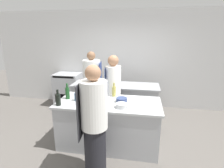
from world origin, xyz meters
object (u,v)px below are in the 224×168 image
Objects in this scene: oven_range at (68,89)px; bowl_prep_small at (121,105)px; bottle_wine at (77,97)px; stockpot at (108,82)px; bowl_ceramic_blue at (91,102)px; bottle_vinegar at (81,88)px; bottle_sauce at (114,91)px; bowl_mixing_large at (122,100)px; bottle_water at (93,92)px; bottle_cooking_oil at (58,99)px; chef_at_pass_far at (113,94)px; chef_at_prep_near at (94,123)px; chef_at_stove at (92,89)px; bottle_olive_oil at (67,93)px.

oven_range is 4.83× the size of bowl_prep_small.
bottle_wine is 0.79× the size of stockpot.
stockpot is (0.06, 1.31, 0.04)m from bowl_ceramic_blue.
bowl_ceramic_blue is at bearing 174.46° from bowl_prep_small.
bottle_vinegar is 1.14× the size of bottle_sauce.
bowl_mixing_large is at bearing -66.38° from stockpot.
bottle_water is 0.81m from bowl_prep_small.
bottle_cooking_oil is 1.13m from bowl_prep_small.
bottle_sauce reaches higher than bowl_ceramic_blue.
bowl_ceramic_blue is at bearing 148.26° from chef_at_pass_far.
bottle_sauce reaches higher than bowl_mixing_large.
bottle_cooking_oil is 1.50× the size of bottle_water.
bottle_wine is 0.34m from bowl_ceramic_blue.
stockpot is at bearing 11.58° from chef_at_pass_far.
oven_range is 3.42× the size of bottle_cooking_oil.
bottle_vinegar is 1.10× the size of bottle_cooking_oil.
chef_at_prep_near reaches higher than bottle_sauce.
bottle_sauce reaches higher than oven_range.
chef_at_stove is 1.15m from bottle_cooking_oil.
oven_range reaches higher than bowl_ceramic_blue.
chef_at_pass_far is at bearing -37.34° from oven_range.
oven_range is at bearing 114.22° from bottle_olive_oil.
chef_at_pass_far is at bearing -7.19° from chef_at_prep_near.
stockpot is at bearing -24.89° from oven_range.
chef_at_pass_far is 5.36× the size of bottle_vinegar.
bowl_mixing_large is at bearing 19.69° from bowl_ceramic_blue.
stockpot is at bearing 0.27° from chef_at_prep_near.
bottle_water is (0.28, -0.09, -0.05)m from bottle_vinegar.
chef_at_pass_far is at bearing -68.42° from stockpot.
bottle_vinegar is 1.55× the size of bowl_prep_small.
bottle_olive_oil is at bearing 38.06° from chef_at_prep_near.
chef_at_pass_far is at bearing 115.80° from bowl_mixing_large.
bowl_mixing_large is 1.08× the size of bowl_ceramic_blue.
bottle_wine is at bearing -11.06° from chef_at_stove.
bottle_cooking_oil reaches higher than stockpot.
chef_at_prep_near is 1.13m from bottle_sauce.
bowl_mixing_large is (0.79, -0.75, 0.06)m from chef_at_stove.
chef_at_pass_far is 8.32× the size of bowl_mixing_large.
stockpot is (-0.23, 0.59, 0.11)m from chef_at_pass_far.
bowl_mixing_large is (0.25, -0.53, 0.07)m from chef_at_pass_far.
bowl_prep_small is (0.22, -0.55, -0.07)m from bottle_sauce.
chef_at_pass_far is at bearing 68.27° from bowl_ceramic_blue.
bottle_cooking_oil is at bearing -129.92° from bottle_wine.
oven_range is at bearing 110.00° from bottle_cooking_oil.
bottle_sauce is at bearing 18.88° from bottle_olive_oil.
bottle_wine is 0.69× the size of bottle_cooking_oil.
chef_at_pass_far is 8.98× the size of bowl_ceramic_blue.
stockpot is (-0.52, 1.36, 0.04)m from bowl_prep_small.
oven_range is 2.38m from bowl_ceramic_blue.
bottle_olive_oil is at bearing -26.55° from chef_at_stove.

